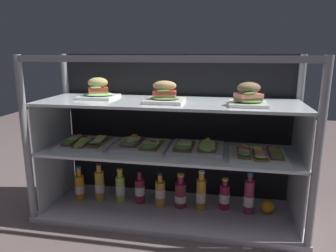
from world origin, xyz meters
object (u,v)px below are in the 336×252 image
at_px(open_sandwich_tray_near_left_corner, 259,154).
at_px(juice_bottle_front_middle, 120,188).
at_px(plated_roll_sandwich_far_right, 165,95).
at_px(juice_bottle_near_post, 201,194).
at_px(juice_bottle_back_center, 180,194).
at_px(juice_bottle_front_left_end, 225,196).
at_px(open_sandwich_tray_left_of_center, 196,147).
at_px(open_sandwich_tray_mid_left, 141,144).
at_px(juice_bottle_back_left, 160,192).
at_px(open_sandwich_tray_near_right_corner, 86,142).
at_px(juice_bottle_front_right_end, 249,197).
at_px(plated_roll_sandwich_near_right_corner, 98,91).
at_px(juice_bottle_front_fourth, 80,187).
at_px(plated_roll_sandwich_near_left_corner, 248,97).
at_px(orange_fruit_beside_bottles, 268,207).
at_px(juice_bottle_front_second, 140,190).
at_px(juice_bottle_tucked_behind, 100,185).

xyz_separation_m(open_sandwich_tray_near_left_corner, juice_bottle_front_middle, (-0.81, 0.08, -0.30)).
bearing_deg(plated_roll_sandwich_far_right, juice_bottle_near_post, 21.66).
height_order(juice_bottle_back_center, juice_bottle_front_left_end, juice_bottle_back_center).
xyz_separation_m(plated_roll_sandwich_far_right, open_sandwich_tray_left_of_center, (0.17, 0.06, -0.30)).
xyz_separation_m(open_sandwich_tray_mid_left, juice_bottle_back_left, (0.11, 0.02, -0.30)).
bearing_deg(open_sandwich_tray_near_right_corner, plated_roll_sandwich_far_right, -4.87).
distance_m(juice_bottle_front_middle, juice_bottle_front_right_end, 0.78).
distance_m(plated_roll_sandwich_near_right_corner, juice_bottle_front_middle, 0.61).
xyz_separation_m(plated_roll_sandwich_far_right, open_sandwich_tray_mid_left, (-0.15, 0.06, -0.30)).
bearing_deg(juice_bottle_front_fourth, juice_bottle_front_middle, 4.17).
bearing_deg(plated_roll_sandwich_near_left_corner, juice_bottle_back_left, 168.24).
bearing_deg(juice_bottle_front_right_end, open_sandwich_tray_left_of_center, -177.04).
relative_size(open_sandwich_tray_near_right_corner, open_sandwich_tray_mid_left, 1.00).
distance_m(open_sandwich_tray_left_of_center, juice_bottle_front_left_end, 0.36).
xyz_separation_m(juice_bottle_front_fourth, orange_fruit_beside_bottles, (1.15, 0.03, -0.04)).
bearing_deg(open_sandwich_tray_near_right_corner, juice_bottle_back_left, 4.48).
bearing_deg(open_sandwich_tray_left_of_center, plated_roll_sandwich_near_right_corner, 177.83).
bearing_deg(open_sandwich_tray_near_left_corner, juice_bottle_front_right_end, 112.76).
relative_size(open_sandwich_tray_mid_left, juice_bottle_front_left_end, 1.54).
bearing_deg(juice_bottle_near_post, plated_roll_sandwich_far_right, -158.34).
relative_size(plated_roll_sandwich_near_left_corner, juice_bottle_front_right_end, 0.78).
relative_size(plated_roll_sandwich_near_right_corner, juice_bottle_front_second, 1.00).
bearing_deg(open_sandwich_tray_near_left_corner, juice_bottle_front_left_end, 149.82).
bearing_deg(plated_roll_sandwich_near_right_corner, juice_bottle_front_second, 1.27).
xyz_separation_m(open_sandwich_tray_mid_left, juice_bottle_front_middle, (-0.15, 0.03, -0.30)).
distance_m(plated_roll_sandwich_near_right_corner, open_sandwich_tray_near_left_corner, 0.97).
bearing_deg(plated_roll_sandwich_near_left_corner, plated_roll_sandwich_near_right_corner, 172.63).
xyz_separation_m(open_sandwich_tray_left_of_center, juice_bottle_tucked_behind, (-0.60, 0.01, -0.29)).
xyz_separation_m(plated_roll_sandwich_near_left_corner, juice_bottle_front_left_end, (-0.09, 0.13, -0.61)).
bearing_deg(juice_bottle_front_fourth, juice_bottle_back_left, 0.67).
xyz_separation_m(plated_roll_sandwich_near_right_corner, juice_bottle_front_fourth, (-0.15, -0.02, -0.61)).
xyz_separation_m(plated_roll_sandwich_far_right, juice_bottle_front_second, (-0.18, 0.09, -0.60)).
height_order(juice_bottle_tucked_behind, juice_bottle_front_right_end, juice_bottle_tucked_behind).
bearing_deg(plated_roll_sandwich_near_right_corner, open_sandwich_tray_near_left_corner, -4.82).
distance_m(juice_bottle_back_center, juice_bottle_front_right_end, 0.40).
distance_m(juice_bottle_back_left, juice_bottle_near_post, 0.25).
distance_m(juice_bottle_front_middle, juice_bottle_back_center, 0.38).
distance_m(plated_roll_sandwich_far_right, juice_bottle_front_second, 0.64).
xyz_separation_m(plated_roll_sandwich_near_left_corner, open_sandwich_tray_mid_left, (-0.59, 0.08, -0.30)).
relative_size(juice_bottle_front_middle, juice_bottle_front_second, 1.01).
height_order(open_sandwich_tray_mid_left, juice_bottle_back_center, open_sandwich_tray_mid_left).
xyz_separation_m(plated_roll_sandwich_far_right, juice_bottle_front_fourth, (-0.56, 0.07, -0.61)).
bearing_deg(open_sandwich_tray_near_left_corner, plated_roll_sandwich_near_left_corner, -156.48).
relative_size(juice_bottle_front_fourth, juice_bottle_front_left_end, 1.12).
bearing_deg(juice_bottle_front_right_end, orange_fruit_beside_bottles, 11.44).
relative_size(open_sandwich_tray_near_right_corner, open_sandwich_tray_left_of_center, 1.00).
distance_m(plated_roll_sandwich_near_right_corner, juice_bottle_tucked_behind, 0.59).
distance_m(plated_roll_sandwich_near_left_corner, juice_bottle_front_right_end, 0.60).
bearing_deg(juice_bottle_front_left_end, juice_bottle_near_post, -169.27).
bearing_deg(open_sandwich_tray_near_left_corner, orange_fruit_beside_bottles, 49.45).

